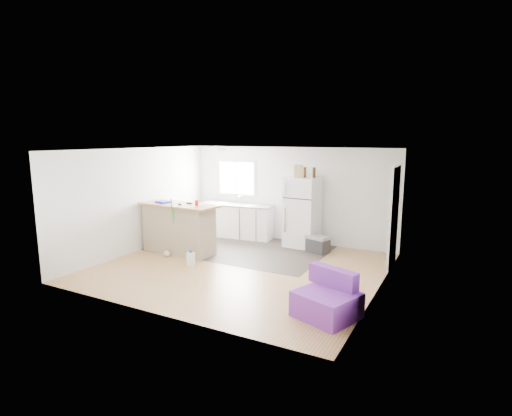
{
  "coord_description": "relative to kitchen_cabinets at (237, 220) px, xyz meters",
  "views": [
    {
      "loc": [
        3.98,
        -6.8,
        2.63
      ],
      "look_at": [
        -0.0,
        0.7,
        1.13
      ],
      "focal_mm": 28.0,
      "sensor_mm": 36.0,
      "label": 1
    }
  ],
  "objects": [
    {
      "name": "mop",
      "position": [
        -0.43,
        -2.28,
        -0.22
      ],
      "size": [
        0.29,
        0.36,
        1.34
      ],
      "rotation": [
        0.0,
        0.0,
        0.43
      ],
      "color": "green",
      "rests_on": "floor"
    },
    {
      "name": "blue_tray",
      "position": [
        -0.84,
        -1.96,
        0.71
      ],
      "size": [
        0.33,
        0.26,
        0.04
      ],
      "primitive_type": "cube",
      "rotation": [
        0.0,
        0.0,
        -0.16
      ],
      "color": "#1517CC",
      "rests_on": "peninsula"
    },
    {
      "name": "cardboard_box",
      "position": [
        1.78,
        -0.1,
        1.39
      ],
      "size": [
        0.22,
        0.14,
        0.3
      ],
      "primitive_type": "cube",
      "rotation": [
        0.0,
        0.0,
        0.2
      ],
      "color": "tan",
      "rests_on": "refrigerator"
    },
    {
      "name": "window",
      "position": [
        -0.18,
        0.3,
        1.1
      ],
      "size": [
        1.18,
        0.06,
        0.98
      ],
      "color": "white",
      "rests_on": "back_wall"
    },
    {
      "name": "peninsula",
      "position": [
        -0.43,
        -1.91,
        0.12
      ],
      "size": [
        1.9,
        0.81,
        1.14
      ],
      "rotation": [
        0.0,
        0.0,
        -0.05
      ],
      "color": "tan",
      "rests_on": "floor"
    },
    {
      "name": "refrigerator",
      "position": [
        1.88,
        -0.06,
        0.39
      ],
      "size": [
        0.78,
        0.75,
        1.7
      ],
      "rotation": [
        0.0,
        0.0,
        -0.05
      ],
      "color": "white",
      "rests_on": "floor"
    },
    {
      "name": "bottle_right",
      "position": [
        2.16,
        -0.09,
        1.37
      ],
      "size": [
        0.08,
        0.08,
        0.25
      ],
      "primitive_type": "cylinder",
      "rotation": [
        0.0,
        0.0,
        0.16
      ],
      "color": "#38200A",
      "rests_on": "refrigerator"
    },
    {
      "name": "ceiling_fixture",
      "position": [
        0.17,
        -0.99,
        1.91
      ],
      "size": [
        0.3,
        0.3,
        0.07
      ],
      "primitive_type": "cylinder",
      "color": "white",
      "rests_on": "ceiling"
    },
    {
      "name": "purple_seat",
      "position": [
        3.66,
        -3.53,
        -0.21
      ],
      "size": [
        1.03,
        1.02,
        0.67
      ],
      "rotation": [
        0.0,
        0.0,
        -0.34
      ],
      "color": "purple",
      "rests_on": "floor"
    },
    {
      "name": "bottle_left",
      "position": [
        1.95,
        -0.12,
        1.37
      ],
      "size": [
        0.09,
        0.09,
        0.25
      ],
      "primitive_type": "cylinder",
      "rotation": [
        0.0,
        0.0,
        -0.27
      ],
      "color": "#38200A",
      "rests_on": "refrigerator"
    },
    {
      "name": "cleaner_jug",
      "position": [
        0.42,
        -2.6,
        -0.31
      ],
      "size": [
        0.18,
        0.15,
        0.34
      ],
      "rotation": [
        0.0,
        0.0,
        0.34
      ],
      "color": "white",
      "rests_on": "floor"
    },
    {
      "name": "kitchen_cabinets",
      "position": [
        0.0,
        0.0,
        0.0
      ],
      "size": [
        2.05,
        0.81,
        1.17
      ],
      "rotation": [
        0.0,
        0.0,
        0.1
      ],
      "color": "white",
      "rests_on": "floor"
    },
    {
      "name": "red_cup",
      "position": [
        0.1,
        -1.9,
        0.75
      ],
      "size": [
        0.1,
        0.1,
        0.12
      ],
      "primitive_type": "cylinder",
      "rotation": [
        0.0,
        0.0,
        -0.35
      ],
      "color": "red",
      "rests_on": "peninsula"
    },
    {
      "name": "cooler",
      "position": [
        2.41,
        -0.4,
        -0.26
      ],
      "size": [
        0.59,
        0.48,
        0.39
      ],
      "rotation": [
        0.0,
        0.0,
        -0.3
      ],
      "color": "#29292C",
      "rests_on": "floor"
    },
    {
      "name": "room",
      "position": [
        1.37,
        -2.19,
        0.74
      ],
      "size": [
        5.51,
        5.01,
        2.41
      ],
      "color": "#9D7442",
      "rests_on": "ground"
    },
    {
      "name": "vinyl_zone",
      "position": [
        0.64,
        -0.94,
        -0.45
      ],
      "size": [
        4.05,
        2.5,
        0.0
      ],
      "primitive_type": "cube",
      "color": "#362F29",
      "rests_on": "floor"
    },
    {
      "name": "interior_door",
      "position": [
        4.09,
        -0.64,
        0.56
      ],
      "size": [
        0.11,
        0.92,
        2.1
      ],
      "color": "white",
      "rests_on": "right_wall"
    },
    {
      "name": "tool_b",
      "position": [
        -0.31,
        -1.99,
        0.7
      ],
      "size": [
        0.11,
        0.07,
        0.03
      ],
      "primitive_type": "cube",
      "rotation": [
        0.0,
        0.0,
        -0.36
      ],
      "color": "black",
      "rests_on": "peninsula"
    },
    {
      "name": "tool_a",
      "position": [
        -0.2,
        -1.79,
        0.7
      ],
      "size": [
        0.14,
        0.07,
        0.03
      ],
      "primitive_type": "cube",
      "rotation": [
        0.0,
        0.0,
        -0.11
      ],
      "color": "black",
      "rests_on": "peninsula"
    }
  ]
}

